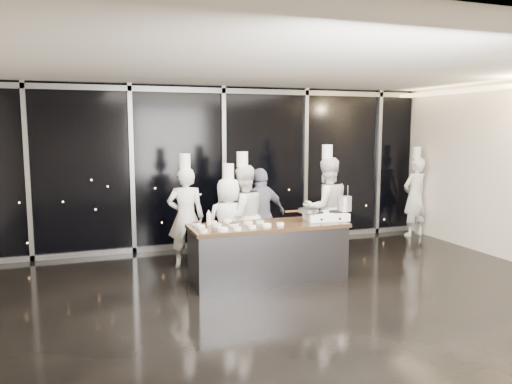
# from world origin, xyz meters

# --- Properties ---
(ground) EXTENTS (9.00, 9.00, 0.00)m
(ground) POSITION_xyz_m (0.00, 0.00, 0.00)
(ground) COLOR black
(ground) RESTS_ON ground
(room_shell) EXTENTS (9.02, 7.02, 3.21)m
(room_shell) POSITION_xyz_m (0.18, 0.00, 2.25)
(room_shell) COLOR beige
(room_shell) RESTS_ON ground
(window_wall) EXTENTS (8.90, 0.11, 3.20)m
(window_wall) POSITION_xyz_m (0.00, 3.43, 1.60)
(window_wall) COLOR black
(window_wall) RESTS_ON ground
(demo_counter) EXTENTS (2.46, 0.86, 0.90)m
(demo_counter) POSITION_xyz_m (0.00, 0.90, 0.45)
(demo_counter) COLOR #39383D
(demo_counter) RESTS_ON ground
(stove) EXTENTS (0.71, 0.49, 0.14)m
(stove) POSITION_xyz_m (1.00, 0.90, 0.96)
(stove) COLOR white
(stove) RESTS_ON demo_counter
(frying_pan) EXTENTS (0.59, 0.37, 0.05)m
(frying_pan) POSITION_xyz_m (0.69, 0.92, 1.07)
(frying_pan) COLOR gray
(frying_pan) RESTS_ON stove
(stock_pot) EXTENTS (0.26, 0.26, 0.23)m
(stock_pot) POSITION_xyz_m (1.31, 0.86, 1.16)
(stock_pot) COLOR #B4B4B6
(stock_pot) RESTS_ON stove
(prep_bowls) EXTENTS (1.34, 0.70, 0.05)m
(prep_bowls) POSITION_xyz_m (-0.60, 0.87, 0.93)
(prep_bowls) COLOR white
(prep_bowls) RESTS_ON demo_counter
(squeeze_bottle) EXTENTS (0.07, 0.07, 0.24)m
(squeeze_bottle) POSITION_xyz_m (-0.90, 1.11, 1.02)
(squeeze_bottle) COLOR silver
(squeeze_bottle) RESTS_ON demo_counter
(chef_far_left) EXTENTS (0.70, 0.53, 1.95)m
(chef_far_left) POSITION_xyz_m (-1.05, 2.10, 0.88)
(chef_far_left) COLOR white
(chef_far_left) RESTS_ON ground
(chef_left) EXTENTS (0.76, 0.50, 1.79)m
(chef_left) POSITION_xyz_m (-0.40, 1.73, 0.79)
(chef_left) COLOR white
(chef_left) RESTS_ON ground
(chef_center) EXTENTS (0.97, 0.82, 1.98)m
(chef_center) POSITION_xyz_m (-0.14, 1.78, 0.89)
(chef_center) COLOR white
(chef_center) RESTS_ON ground
(guest) EXTENTS (1.05, 0.63, 1.67)m
(guest) POSITION_xyz_m (0.30, 2.04, 0.84)
(guest) COLOR #15153B
(guest) RESTS_ON ground
(chef_right) EXTENTS (0.91, 0.72, 2.08)m
(chef_right) POSITION_xyz_m (1.50, 1.84, 0.93)
(chef_right) COLOR white
(chef_right) RESTS_ON ground
(chef_side) EXTENTS (0.70, 0.53, 1.97)m
(chef_side) POSITION_xyz_m (4.20, 2.85, 0.89)
(chef_side) COLOR white
(chef_side) RESTS_ON ground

